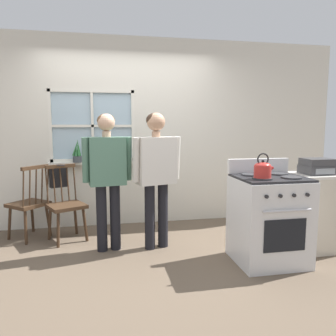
% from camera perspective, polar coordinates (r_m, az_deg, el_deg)
% --- Properties ---
extents(ground_plane, '(16.00, 16.00, 0.00)m').
position_cam_1_polar(ground_plane, '(3.72, -5.02, -15.64)').
color(ground_plane, brown).
extents(wall_back, '(6.40, 0.16, 2.70)m').
position_cam_1_polar(wall_back, '(4.82, -6.70, 6.07)').
color(wall_back, silver).
rests_on(wall_back, ground_plane).
extents(chair_by_window, '(0.55, 0.54, 0.96)m').
position_cam_1_polar(chair_by_window, '(4.36, -17.34, -6.30)').
color(chair_by_window, '#3D2819').
rests_on(chair_by_window, ground_plane).
extents(chair_near_wall, '(0.58, 0.58, 0.96)m').
position_cam_1_polar(chair_near_wall, '(4.59, -23.00, -5.87)').
color(chair_near_wall, '#3D2819').
rests_on(chair_near_wall, ground_plane).
extents(person_elderly_left, '(0.57, 0.27, 1.59)m').
position_cam_1_polar(person_elderly_left, '(3.80, -10.52, -0.23)').
color(person_elderly_left, black).
rests_on(person_elderly_left, ground_plane).
extents(person_teen_center, '(0.61, 0.32, 1.60)m').
position_cam_1_polar(person_teen_center, '(3.81, -2.08, 0.29)').
color(person_teen_center, black).
rests_on(person_teen_center, ground_plane).
extents(stove, '(0.71, 0.68, 1.08)m').
position_cam_1_polar(stove, '(3.68, 17.13, -8.40)').
color(stove, silver).
rests_on(stove, ground_plane).
extents(kettle, '(0.21, 0.17, 0.25)m').
position_cam_1_polar(kettle, '(3.38, 16.16, -0.20)').
color(kettle, red).
rests_on(kettle, stove).
extents(potted_plant, '(0.14, 0.13, 0.33)m').
position_cam_1_polar(potted_plant, '(4.74, -15.49, 2.21)').
color(potted_plant, '#42474C').
rests_on(potted_plant, wall_back).
extents(handbag, '(0.24, 0.24, 0.31)m').
position_cam_1_polar(handbag, '(4.51, -18.52, -1.46)').
color(handbag, black).
rests_on(handbag, chair_by_window).
extents(side_counter, '(0.55, 0.50, 0.90)m').
position_cam_1_polar(side_counter, '(4.24, 24.01, -6.93)').
color(side_counter, beige).
rests_on(side_counter, ground_plane).
extents(stereo, '(0.34, 0.29, 0.18)m').
position_cam_1_polar(stereo, '(4.13, 24.57, 0.25)').
color(stereo, '#38383A').
rests_on(stereo, side_counter).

